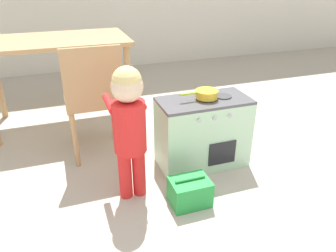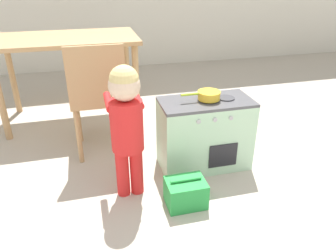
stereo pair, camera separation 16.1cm
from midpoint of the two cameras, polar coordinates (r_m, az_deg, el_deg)
play_kitchen at (r=2.37m, az=8.35°, el=-1.38°), size 0.64×0.33×0.52m
toy_pot at (r=2.25m, az=9.12°, el=5.38°), size 0.28×0.16×0.06m
child_figure at (r=1.92m, az=-4.93°, el=1.52°), size 0.22×0.35×0.86m
toy_basket at (r=2.06m, az=5.38°, el=-11.55°), size 0.24×0.19×0.19m
dining_table at (r=3.10m, az=-15.72°, el=12.78°), size 1.24×0.72×0.78m
dining_chair_near at (r=2.45m, az=-10.31°, el=5.12°), size 0.40×0.40×0.88m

